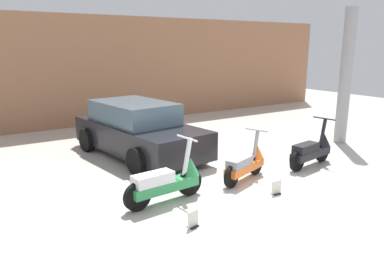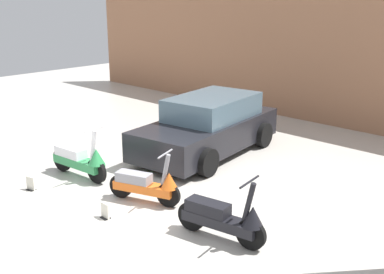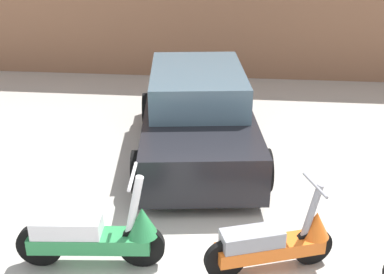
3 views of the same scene
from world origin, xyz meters
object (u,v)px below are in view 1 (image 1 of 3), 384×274
Objects in this scene: placard_near_right_scooter at (276,188)px; scooter_front_center at (312,150)px; placard_near_left_scooter at (193,220)px; scooter_front_left at (168,180)px; support_column_side at (346,77)px; scooter_front_right at (246,163)px; car_rear_left at (138,130)px.

scooter_front_center is at bearing 22.55° from placard_near_right_scooter.
scooter_front_center is 5.68× the size of placard_near_left_scooter.
scooter_front_left is 0.43× the size of support_column_side.
scooter_front_center is 2.03m from placard_near_right_scooter.
scooter_front_left is at bearing 164.35° from scooter_front_right.
car_rear_left reaches higher than placard_near_right_scooter.
scooter_front_right is 2.97m from car_rear_left.
support_column_side is (5.21, -1.88, 1.17)m from car_rear_left.
placard_near_right_scooter is at bearing 8.01° from car_rear_left.
placard_near_left_scooter is at bearing -21.00° from car_rear_left.
support_column_side is at bearing -7.23° from scooter_front_right.
scooter_front_left is 1.05m from placard_near_left_scooter.
placard_near_left_scooter is at bearing -169.65° from scooter_front_right.
scooter_front_right is at bearing 167.58° from scooter_front_center.
support_column_side reaches higher than scooter_front_center.
scooter_front_center reaches higher than scooter_front_right.
scooter_front_left is at bearing -22.79° from car_rear_left.
car_rear_left is at bearing 125.92° from scooter_front_center.
scooter_front_right is at bearing 13.24° from car_rear_left.
car_rear_left is 4.03m from placard_near_left_scooter.
car_rear_left is (0.78, 2.88, 0.23)m from scooter_front_left.
car_rear_left is 3.81m from placard_near_right_scooter.
car_rear_left reaches higher than scooter_front_left.
scooter_front_center reaches higher than placard_near_right_scooter.
placard_near_left_scooter is (-0.14, -1.01, -0.27)m from scooter_front_left.
scooter_front_center is at bearing -156.99° from support_column_side.
scooter_front_center is (1.82, -0.10, 0.03)m from scooter_front_right.
scooter_front_left is at bearing 81.84° from placard_near_left_scooter.
scooter_front_left reaches higher than scooter_front_center.
support_column_side reaches higher than scooter_front_left.
support_column_side is (6.13, 2.01, 1.67)m from placard_near_left_scooter.
scooter_front_right is 0.37× the size of support_column_side.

